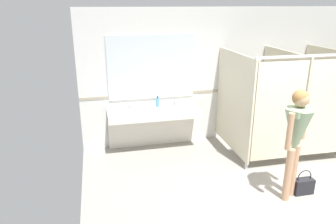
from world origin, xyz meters
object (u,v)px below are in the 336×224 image
at_px(paper_cup, 172,108).
at_px(person_standing, 296,132).
at_px(handbag, 303,185).
at_px(soap_dispenser, 158,102).

bearing_deg(paper_cup, person_standing, -55.33).
height_order(handbag, soap_dispenser, soap_dispenser).
relative_size(person_standing, soap_dispenser, 7.80).
bearing_deg(person_standing, paper_cup, 124.67).
relative_size(person_standing, handbag, 4.18).
bearing_deg(handbag, paper_cup, 130.28).
relative_size(handbag, soap_dispenser, 1.87).
bearing_deg(person_standing, handbag, 6.53).
distance_m(person_standing, paper_cup, 2.38).
xyz_separation_m(soap_dispenser, paper_cup, (0.21, -0.31, -0.04)).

